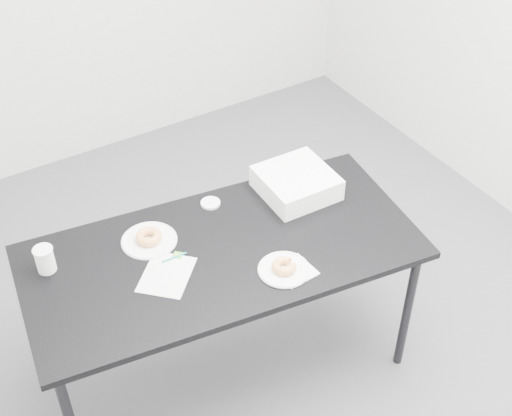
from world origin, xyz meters
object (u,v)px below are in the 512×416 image
donut_far (149,237)px  table (222,259)px  pen (174,257)px  coffee_cup (45,259)px  bakery_box (296,183)px  scorecard (167,274)px  donut_near (284,266)px  plate_near (284,270)px  plate_far (149,240)px

donut_far → table: bearing=-40.9°
table → pen: 0.22m
coffee_cup → bakery_box: size_ratio=0.36×
scorecard → donut_far: bearing=127.8°
donut_near → bakery_box: bearing=50.7°
plate_near → scorecard: bearing=151.4°
plate_far → pen: bearing=-74.1°
scorecard → bakery_box: bearing=57.3°
coffee_cup → table: bearing=-21.8°
scorecard → donut_far: donut_far is taller
table → pen: bearing=171.8°
plate_far → plate_near: bearing=-48.8°
table → donut_far: donut_far is taller
table → pen: pen is taller
table → scorecard: (-0.27, -0.01, 0.06)m
pen → scorecard: bearing=-133.2°
plate_far → bakery_box: bearing=-3.8°
pen → donut_far: donut_far is taller
pen → bakery_box: size_ratio=0.35×
bakery_box → scorecard: bearing=-165.6°
donut_near → coffee_cup: 1.00m
pen → bakery_box: (0.70, 0.11, 0.05)m
donut_near → donut_far: (-0.41, 0.46, -0.00)m
scorecard → plate_far: size_ratio=1.00×
scorecard → plate_near: plate_near is taller
plate_near → donut_near: 0.02m
pen → plate_near: 0.47m
plate_near → coffee_cup: size_ratio=1.86×
plate_far → donut_near: bearing=-48.8°
coffee_cup → donut_far: bearing=-8.0°
donut_near → plate_far: size_ratio=0.42×
plate_near → donut_far: 0.62m
plate_near → bakery_box: (0.34, 0.41, 0.05)m
scorecard → pen: pen is taller
plate_near → bakery_box: size_ratio=0.67×
pen → coffee_cup: (-0.48, 0.22, 0.05)m
coffee_cup → donut_near: bearing=-31.8°
scorecard → bakery_box: size_ratio=0.75×
plate_near → pen: bearing=139.6°
pen → plate_near: (0.36, -0.31, 0.00)m
donut_far → bakery_box: bearing=-3.8°
pen → coffee_cup: bearing=157.1°
scorecard → plate_far: bearing=127.8°
table → donut_near: (0.16, -0.25, 0.09)m
donut_near → coffee_cup: bearing=148.2°
table → coffee_cup: bearing=165.8°
table → bakery_box: (0.50, 0.16, 0.11)m
bakery_box → plate_far: bearing=177.6°
pen → donut_near: donut_near is taller
plate_near → plate_far: 0.61m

